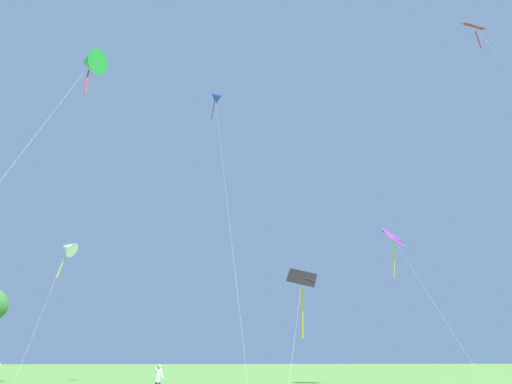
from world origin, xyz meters
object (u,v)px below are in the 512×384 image
Objects in this scene: kite_blue_delta at (215,97)px; kite_purple_streamer at (394,246)px; kite_green_small at (91,62)px; kite_red_high at (479,35)px; kite_white_distant at (67,248)px; kite_black_large at (302,291)px; person_near_tree at (158,378)px.

kite_purple_streamer is at bearing -12.81° from kite_blue_delta.
kite_red_high is at bearing -0.91° from kite_green_small.
kite_red_high is at bearing -20.50° from kite_blue_delta.
kite_green_small reaches higher than kite_white_distant.
kite_black_large is 5.17× the size of person_near_tree.
kite_purple_streamer is 7.45× the size of person_near_tree.
kite_white_distant is (-20.44, 9.24, 5.12)m from kite_black_large.
kite_white_distant is (-13.28, 5.62, -14.81)m from kite_blue_delta.
kite_purple_streamer is 0.95× the size of kite_white_distant.
kite_green_small reaches higher than person_near_tree.
person_near_tree is (11.49, -15.07, -10.55)m from kite_white_distant.
person_near_tree is (-16.70, -6.06, -9.13)m from kite_purple_streamer.
kite_blue_delta is 27.12m from person_near_tree.
kite_red_high is 25.09m from kite_blue_delta.
kite_green_small is at bearing -164.20° from kite_black_large.
kite_red_high reaches higher than kite_black_large.
kite_purple_streamer is 22.30m from kite_blue_delta.
kite_green_small is 13.08m from kite_blue_delta.
kite_red_high is 2.46× the size of kite_white_distant.
kite_green_small is 22.27m from person_near_tree.
kite_red_high is (32.59, -0.52, 6.45)m from kite_green_small.
kite_black_large is 0.66× the size of kite_white_distant.
kite_white_distant is at bearing 158.60° from kite_red_high.
kite_black_large is 23.01m from kite_white_distant.
kite_white_distant is 21.69m from person_near_tree.
kite_purple_streamer is at bearing -17.73° from kite_white_distant.
kite_green_small is at bearing -168.61° from kite_purple_streamer.
kite_red_high is (8.51, -5.37, 18.30)m from kite_purple_streamer.
kite_black_large is at bearing 15.80° from kite_green_small.
kite_red_high is 42.89m from kite_white_distant.
kite_blue_delta reaches higher than kite_green_small.
kite_green_small reaches higher than kite_black_large.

